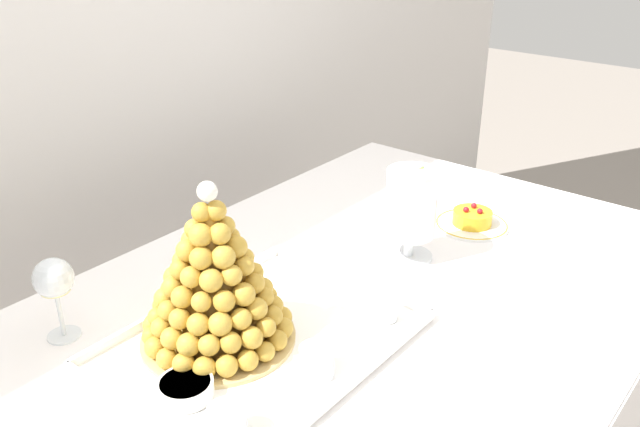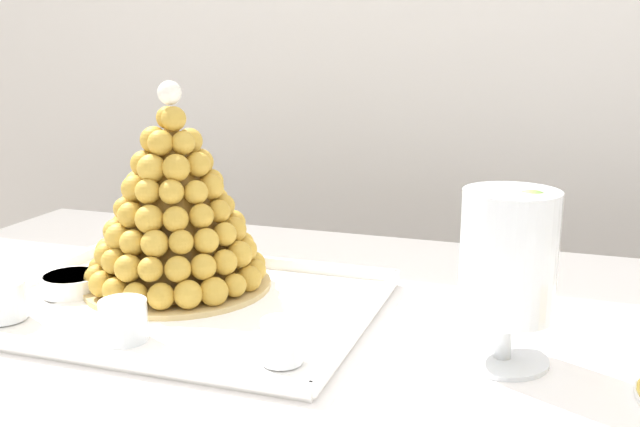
# 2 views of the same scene
# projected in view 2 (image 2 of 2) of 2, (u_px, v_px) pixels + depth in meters

# --- Properties ---
(buffet_table) EXTENTS (1.59, 1.03, 0.79)m
(buffet_table) POSITION_uv_depth(u_px,v_px,m) (328.00, 402.00, 0.95)
(buffet_table) COLOR brown
(buffet_table) RESTS_ON ground_plane
(serving_tray) EXTENTS (0.53, 0.40, 0.02)m
(serving_tray) POSITION_uv_depth(u_px,v_px,m) (183.00, 306.00, 1.03)
(serving_tray) COLOR white
(serving_tray) RESTS_ON buffet_table
(croquembouche) EXTENTS (0.28, 0.28, 0.31)m
(croquembouche) POSITION_uv_depth(u_px,v_px,m) (175.00, 209.00, 1.08)
(croquembouche) COLOR tan
(croquembouche) RESTS_ON serving_tray
(dessert_cup_left) EXTENTS (0.06, 0.06, 0.05)m
(dessert_cup_left) POSITION_uv_depth(u_px,v_px,m) (3.00, 302.00, 0.98)
(dessert_cup_left) COLOR silver
(dessert_cup_left) RESTS_ON serving_tray
(dessert_cup_mid_left) EXTENTS (0.06, 0.06, 0.05)m
(dessert_cup_mid_left) POSITION_uv_depth(u_px,v_px,m) (124.00, 322.00, 0.91)
(dessert_cup_mid_left) COLOR silver
(dessert_cup_mid_left) RESTS_ON serving_tray
(dessert_cup_centre) EXTENTS (0.05, 0.05, 0.05)m
(dessert_cup_centre) POSITION_uv_depth(u_px,v_px,m) (282.00, 343.00, 0.85)
(dessert_cup_centre) COLOR silver
(dessert_cup_centre) RESTS_ON serving_tray
(creme_brulee_ramekin) EXTENTS (0.09, 0.09, 0.03)m
(creme_brulee_ramekin) POSITION_uv_depth(u_px,v_px,m) (72.00, 283.00, 1.08)
(creme_brulee_ramekin) COLOR white
(creme_brulee_ramekin) RESTS_ON serving_tray
(macaron_goblet) EXTENTS (0.11, 0.11, 0.21)m
(macaron_goblet) POSITION_uv_depth(u_px,v_px,m) (508.00, 259.00, 0.84)
(macaron_goblet) COLOR white
(macaron_goblet) RESTS_ON buffet_table
(wine_glass) EXTENTS (0.07, 0.07, 0.16)m
(wine_glass) POSITION_uv_depth(u_px,v_px,m) (160.00, 181.00, 1.34)
(wine_glass) COLOR silver
(wine_glass) RESTS_ON buffet_table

